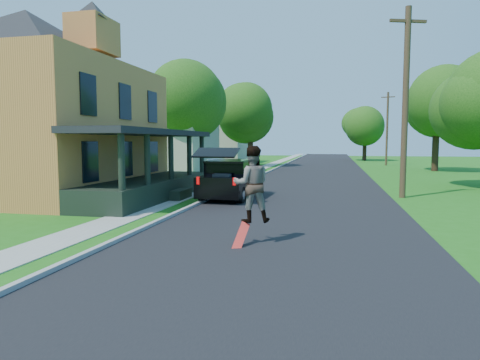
# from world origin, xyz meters

# --- Properties ---
(ground) EXTENTS (140.00, 140.00, 0.00)m
(ground) POSITION_xyz_m (0.00, 0.00, 0.00)
(ground) COLOR #206414
(ground) RESTS_ON ground
(street) EXTENTS (8.00, 120.00, 0.02)m
(street) POSITION_xyz_m (0.00, 20.00, 0.00)
(street) COLOR black
(street) RESTS_ON ground
(curb) EXTENTS (0.15, 120.00, 0.12)m
(curb) POSITION_xyz_m (-4.05, 20.00, 0.00)
(curb) COLOR #979792
(curb) RESTS_ON ground
(sidewalk) EXTENTS (1.30, 120.00, 0.03)m
(sidewalk) POSITION_xyz_m (-5.60, 20.00, 0.00)
(sidewalk) COLOR gray
(sidewalk) RESTS_ON ground
(front_walk) EXTENTS (6.50, 1.20, 0.03)m
(front_walk) POSITION_xyz_m (-9.50, 6.00, 0.00)
(front_walk) COLOR gray
(front_walk) RESTS_ON ground
(main_house) EXTENTS (15.56, 15.56, 10.10)m
(main_house) POSITION_xyz_m (-12.80, 5.99, 4.92)
(main_house) COLOR #E78D43
(main_house) RESTS_ON ground
(neighbor_house_mid) EXTENTS (12.78, 12.78, 8.30)m
(neighbor_house_mid) POSITION_xyz_m (-13.50, 24.00, 4.19)
(neighbor_house_mid) COLOR #A7A094
(neighbor_house_mid) RESTS_ON ground
(neighbor_house_far) EXTENTS (12.78, 12.78, 8.30)m
(neighbor_house_far) POSITION_xyz_m (-13.50, 40.00, 4.19)
(neighbor_house_far) COLOR #A7A094
(neighbor_house_far) RESTS_ON ground
(black_suv) EXTENTS (2.12, 5.10, 2.34)m
(black_suv) POSITION_xyz_m (-3.20, 6.82, 0.90)
(black_suv) COLOR black
(black_suv) RESTS_ON ground
(skateboarder) EXTENTS (1.10, 0.96, 1.94)m
(skateboarder) POSITION_xyz_m (-0.65, -1.54, 1.51)
(skateboarder) COLOR black
(skateboarder) RESTS_ON ground
(skateboard) EXTENTS (0.35, 0.64, 0.67)m
(skateboard) POSITION_xyz_m (-0.83, -2.01, 0.23)
(skateboard) COLOR red
(skateboard) RESTS_ON ground
(tree_left_mid) EXTENTS (7.14, 7.15, 9.57)m
(tree_left_mid) POSITION_xyz_m (-10.54, 22.64, 6.01)
(tree_left_mid) COLOR black
(tree_left_mid) RESTS_ON ground
(tree_left_far) EXTENTS (7.52, 7.63, 9.08)m
(tree_left_far) POSITION_xyz_m (-7.22, 31.97, 5.69)
(tree_left_far) COLOR black
(tree_left_far) RESTS_ON ground
(tree_right_mid) EXTENTS (7.09, 7.22, 9.18)m
(tree_right_mid) POSITION_xyz_m (10.10, 28.60, 5.91)
(tree_right_mid) COLOR black
(tree_right_mid) RESTS_ON ground
(tree_right_far) EXTENTS (7.08, 6.85, 8.03)m
(tree_right_far) POSITION_xyz_m (5.45, 49.47, 5.11)
(tree_right_far) COLOR black
(tree_right_far) RESTS_ON ground
(utility_pole_near) EXTENTS (1.66, 0.69, 8.61)m
(utility_pole_near) POSITION_xyz_m (4.50, 8.69, 4.46)
(utility_pole_near) COLOR #43301F
(utility_pole_near) RESTS_ON ground
(utility_pole_far) EXTENTS (1.40, 0.51, 7.97)m
(utility_pole_far) POSITION_xyz_m (7.00, 37.25, 4.11)
(utility_pole_far) COLOR #43301F
(utility_pole_far) RESTS_ON ground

